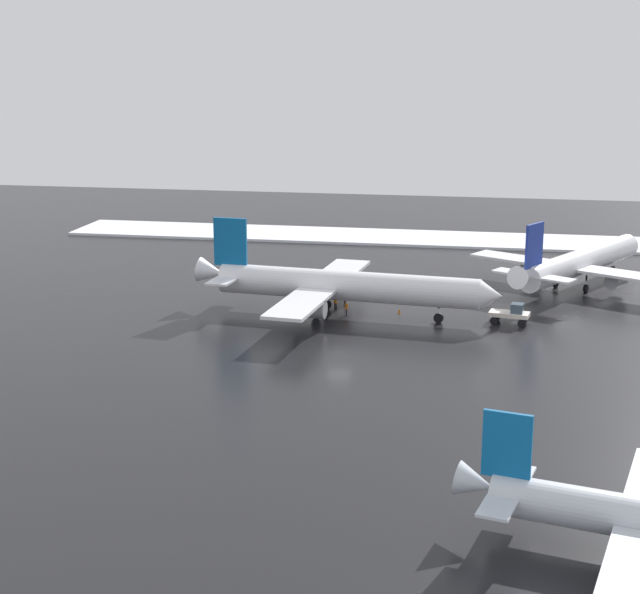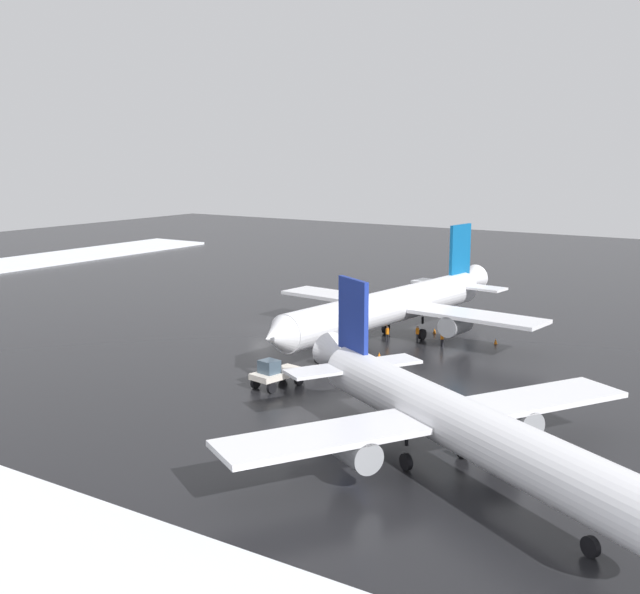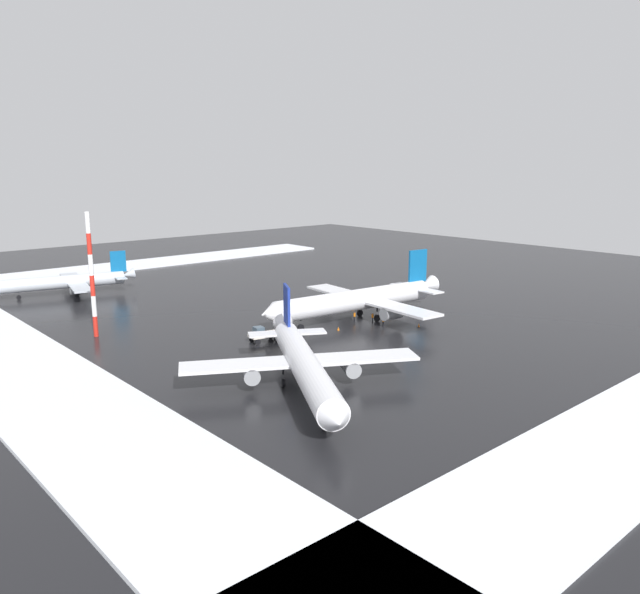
# 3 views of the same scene
# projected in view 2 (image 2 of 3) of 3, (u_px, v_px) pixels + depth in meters

# --- Properties ---
(ground_plane) EXTENTS (240.00, 240.00, 0.00)m
(ground_plane) POSITION_uv_depth(u_px,v_px,m) (261.00, 327.00, 91.03)
(ground_plane) COLOR black
(airplane_far_rear) EXTENTS (31.63, 38.04, 11.29)m
(airplane_far_rear) POSITION_uv_depth(u_px,v_px,m) (392.00, 306.00, 84.05)
(airplane_far_rear) COLOR white
(airplane_far_rear) RESTS_ON ground_plane
(airplane_parked_portside) EXTENTS (32.06, 27.41, 10.49)m
(airplane_parked_portside) POSITION_uv_depth(u_px,v_px,m) (456.00, 422.00, 48.90)
(airplane_parked_portside) COLOR white
(airplane_parked_portside) RESTS_ON ground_plane
(pushback_tug) EXTENTS (2.96, 4.91, 2.50)m
(pushback_tug) POSITION_uv_depth(u_px,v_px,m) (275.00, 373.00, 67.76)
(pushback_tug) COLOR silver
(pushback_tug) RESTS_ON ground_plane
(ground_crew_beside_wing) EXTENTS (0.36, 0.36, 1.71)m
(ground_crew_beside_wing) POSITION_uv_depth(u_px,v_px,m) (442.00, 338.00, 81.66)
(ground_crew_beside_wing) COLOR black
(ground_crew_beside_wing) RESTS_ON ground_plane
(ground_crew_near_tug) EXTENTS (0.36, 0.36, 1.71)m
(ground_crew_near_tug) POSITION_uv_depth(u_px,v_px,m) (387.00, 333.00, 83.89)
(ground_crew_near_tug) COLOR black
(ground_crew_near_tug) RESTS_ON ground_plane
(ground_crew_by_nose_gear) EXTENTS (0.36, 0.36, 1.71)m
(ground_crew_by_nose_gear) POSITION_uv_depth(u_px,v_px,m) (417.00, 333.00, 83.94)
(ground_crew_by_nose_gear) COLOR black
(ground_crew_by_nose_gear) RESTS_ON ground_plane
(traffic_cone_near_nose) EXTENTS (0.36, 0.36, 0.55)m
(traffic_cone_near_nose) POSITION_uv_depth(u_px,v_px,m) (435.00, 331.00, 88.04)
(traffic_cone_near_nose) COLOR orange
(traffic_cone_near_nose) RESTS_ON ground_plane
(traffic_cone_mid_line) EXTENTS (0.36, 0.36, 0.55)m
(traffic_cone_mid_line) POSITION_uv_depth(u_px,v_px,m) (496.00, 341.00, 83.14)
(traffic_cone_mid_line) COLOR orange
(traffic_cone_mid_line) RESTS_ON ground_plane
(traffic_cone_wingtip_side) EXTENTS (0.36, 0.36, 0.55)m
(traffic_cone_wingtip_side) POSITION_uv_depth(u_px,v_px,m) (379.00, 355.00, 77.59)
(traffic_cone_wingtip_side) COLOR orange
(traffic_cone_wingtip_side) RESTS_ON ground_plane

